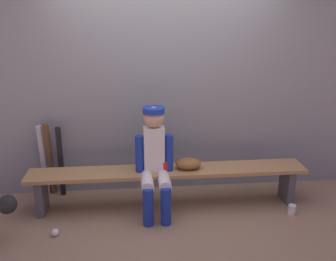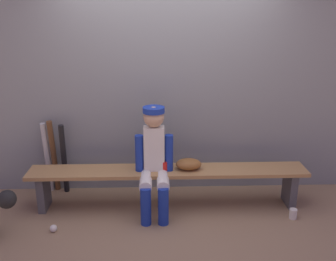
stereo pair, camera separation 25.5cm
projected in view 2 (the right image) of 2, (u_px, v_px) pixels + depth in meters
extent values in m
plane|color=#937556|center=(168.00, 206.00, 4.38)|extent=(30.00, 30.00, 0.00)
cube|color=gray|center=(167.00, 100.00, 4.50)|extent=(5.34, 0.03, 2.24)
cube|color=#AD7F4C|center=(168.00, 171.00, 4.24)|extent=(3.06, 0.36, 0.04)
cube|color=#4C4C51|center=(44.00, 191.00, 4.27)|extent=(0.08, 0.29, 0.41)
cube|color=#4C4C51|center=(290.00, 188.00, 4.36)|extent=(0.08, 0.29, 0.41)
cube|color=silver|center=(154.00, 149.00, 4.16)|extent=(0.22, 0.13, 0.49)
sphere|color=tan|center=(154.00, 117.00, 4.05)|extent=(0.22, 0.22, 0.22)
cylinder|color=#193399|center=(154.00, 110.00, 4.03)|extent=(0.23, 0.23, 0.06)
cylinder|color=silver|center=(146.00, 180.00, 4.06)|extent=(0.13, 0.38, 0.13)
cylinder|color=#193399|center=(146.00, 207.00, 3.94)|extent=(0.11, 0.11, 0.41)
cylinder|color=#193399|center=(139.00, 154.00, 4.15)|extent=(0.09, 0.09, 0.42)
cylinder|color=silver|center=(163.00, 180.00, 4.07)|extent=(0.13, 0.38, 0.13)
cylinder|color=#193399|center=(163.00, 206.00, 3.95)|extent=(0.11, 0.11, 0.41)
cylinder|color=#193399|center=(169.00, 153.00, 4.16)|extent=(0.09, 0.09, 0.42)
ellipsoid|color=brown|center=(189.00, 164.00, 4.23)|extent=(0.28, 0.20, 0.12)
cylinder|color=black|center=(64.00, 159.00, 4.54)|extent=(0.09, 0.17, 0.88)
cylinder|color=brown|center=(54.00, 157.00, 4.57)|extent=(0.07, 0.21, 0.92)
cylinder|color=#B7B7BC|center=(47.00, 158.00, 4.57)|extent=(0.07, 0.16, 0.89)
sphere|color=white|center=(54.00, 228.00, 3.86)|extent=(0.07, 0.07, 0.07)
cylinder|color=silver|center=(293.00, 214.00, 4.10)|extent=(0.08, 0.08, 0.11)
cylinder|color=red|center=(165.00, 166.00, 4.19)|extent=(0.08, 0.08, 0.11)
cylinder|color=#3F3F42|center=(20.00, 85.00, 5.03)|extent=(0.10, 0.10, 2.35)
cylinder|color=#3F3F42|center=(137.00, 85.00, 5.08)|extent=(0.10, 0.10, 2.35)
sphere|color=black|center=(7.00, 199.00, 3.68)|extent=(0.18, 0.18, 0.18)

